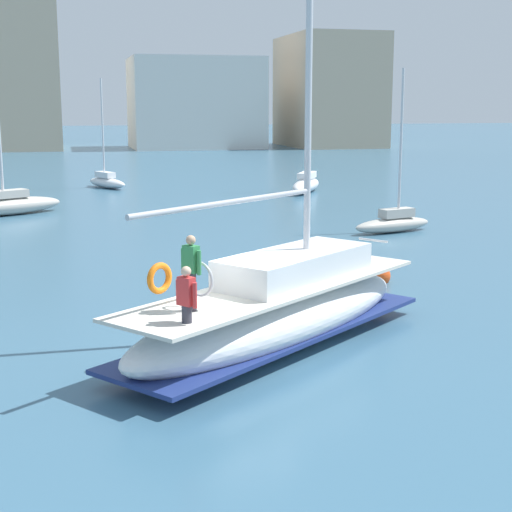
# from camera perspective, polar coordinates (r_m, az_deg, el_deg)

# --- Properties ---
(ground_plane) EXTENTS (400.00, 400.00, 0.00)m
(ground_plane) POSITION_cam_1_polar(r_m,az_deg,el_deg) (18.13, -1.80, -7.02)
(ground_plane) COLOR #38607A
(main_sailboat) EXTENTS (9.09, 7.72, 14.34)m
(main_sailboat) POSITION_cam_1_polar(r_m,az_deg,el_deg) (18.30, 1.66, -3.84)
(main_sailboat) COLOR white
(main_sailboat) RESTS_ON ground
(moored_sloop_far) EXTENTS (3.84, 5.38, 9.27)m
(moored_sloop_far) POSITION_cam_1_polar(r_m,az_deg,el_deg) (50.79, 3.72, 5.40)
(moored_sloop_far) COLOR white
(moored_sloop_far) RESTS_ON ground
(moored_catamaran) EXTENTS (5.49, 3.94, 6.70)m
(moored_catamaran) POSITION_cam_1_polar(r_m,az_deg,el_deg) (42.14, -17.63, 3.67)
(moored_catamaran) COLOR #B7B2A8
(moored_catamaran) RESTS_ON ground
(moored_cutter_left) EXTENTS (2.89, 4.29, 7.37)m
(moored_cutter_left) POSITION_cam_1_polar(r_m,az_deg,el_deg) (54.26, -10.95, 5.48)
(moored_cutter_left) COLOR silver
(moored_cutter_left) RESTS_ON ground
(moored_ketch_distant) EXTENTS (4.20, 2.05, 7.19)m
(moored_ketch_distant) POSITION_cam_1_polar(r_m,az_deg,el_deg) (35.21, 10.09, 2.54)
(moored_ketch_distant) COLOR #B7B2A8
(moored_ketch_distant) RESTS_ON ground
(mooring_buoy) EXTENTS (0.69, 0.69, 0.95)m
(mooring_buoy) POSITION_cam_1_polar(r_m,az_deg,el_deg) (25.28, 9.11, -1.44)
(mooring_buoy) COLOR #EA4C19
(mooring_buoy) RESTS_ON ground
(waterfront_buildings) EXTENTS (77.98, 20.36, 19.83)m
(waterfront_buildings) POSITION_cam_1_polar(r_m,az_deg,el_deg) (104.56, -15.21, 12.18)
(waterfront_buildings) COLOR gray
(waterfront_buildings) RESTS_ON ground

